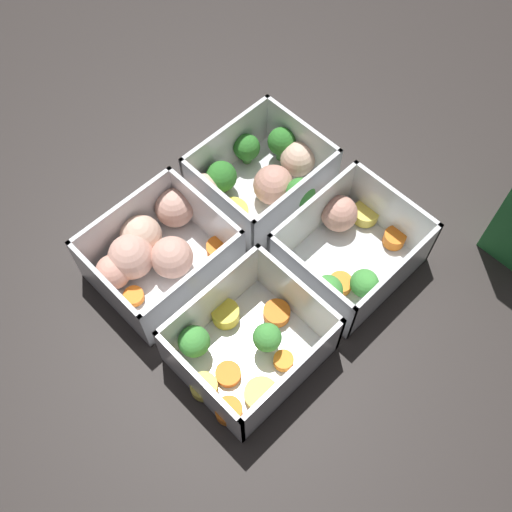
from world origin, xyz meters
The scene contains 5 objects.
ground_plane centered at (0.00, 0.00, 0.00)m, with size 4.00×4.00×0.00m, color #282321.
container_near_left centered at (-0.08, -0.07, 0.03)m, with size 0.17×0.14×0.07m.
container_near_right centered at (0.08, -0.09, 0.03)m, with size 0.16×0.13×0.07m.
container_far_left centered at (-0.08, 0.07, 0.03)m, with size 0.15×0.13×0.07m.
container_far_right centered at (0.08, 0.07, 0.02)m, with size 0.15×0.13×0.07m.
Camera 1 is at (0.23, 0.23, 0.60)m, focal length 42.00 mm.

